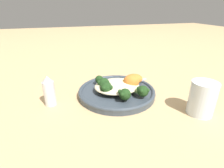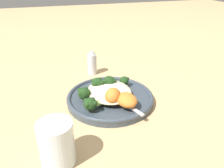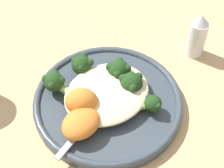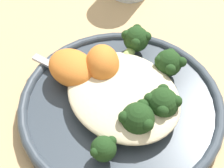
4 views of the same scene
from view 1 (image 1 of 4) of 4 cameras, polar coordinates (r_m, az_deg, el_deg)
The scene contains 13 objects.
ground_plane at distance 0.57m, azimuth 1.04°, elevation -2.89°, with size 4.00×4.00×0.00m, color tan.
plate at distance 0.56m, azimuth 1.16°, elevation -2.58°, with size 0.24×0.24×0.02m.
quinoa_mound at distance 0.55m, azimuth 1.83°, elevation -0.61°, with size 0.14×0.12×0.02m, color beige.
broccoli_stalk_0 at distance 0.58m, azimuth -1.77°, elevation 0.86°, with size 0.10×0.09×0.03m.
broccoli_stalk_1 at distance 0.55m, azimuth -1.82°, elevation 0.06°, with size 0.11×0.04×0.04m.
broccoli_stalk_2 at distance 0.52m, azimuth -0.82°, elevation -1.21°, with size 0.09×0.06×0.04m.
broccoli_stalk_3 at distance 0.50m, azimuth 3.80°, elevation -2.58°, with size 0.06×0.12×0.03m.
broccoli_stalk_4 at distance 0.52m, azimuth 8.63°, elevation -1.95°, with size 0.06×0.11×0.03m.
sweet_potato_chunk_0 at distance 0.55m, azimuth 6.24°, elevation 0.72°, with size 0.05×0.04×0.04m, color orange.
sweet_potato_chunk_1 at distance 0.59m, azimuth 7.05°, elevation 1.63°, with size 0.06×0.05×0.03m, color orange.
spoon at distance 0.58m, azimuth 5.73°, elevation 0.19°, with size 0.11×0.05×0.01m.
water_glass at distance 0.51m, azimuth 27.36°, elevation -4.16°, with size 0.07×0.07×0.09m, color silver.
salt_shaker at distance 0.52m, azimuth -19.84°, elevation -2.14°, with size 0.03×0.03×0.09m.
Camera 1 is at (-0.16, -0.49, 0.26)m, focal length 28.00 mm.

